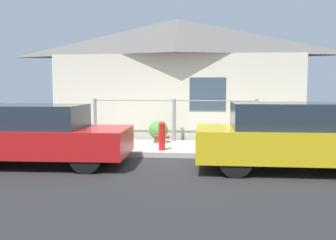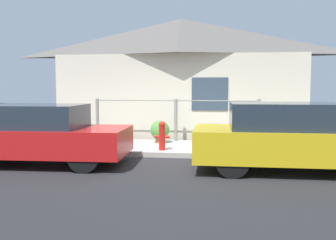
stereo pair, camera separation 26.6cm
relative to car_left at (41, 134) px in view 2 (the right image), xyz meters
name	(u,v)px [view 2 (the right image)]	position (x,y,z in m)	size (l,w,h in m)	color
ground_plane	(167,158)	(2.67, 1.11, -0.67)	(60.00, 60.00, 0.00)	#262628
sidewalk	(172,148)	(2.67, 2.21, -0.61)	(24.00, 2.21, 0.13)	#B2AFA8
house	(181,44)	(2.67, 4.69, 2.48)	(8.26, 2.23, 3.98)	beige
fence	(176,118)	(2.67, 3.17, 0.14)	(4.90, 0.10, 1.25)	gray
car_left	(41,134)	(0.00, 0.00, 0.00)	(3.82, 1.78, 1.33)	red
car_right	(291,137)	(5.37, 0.00, 0.03)	(4.00, 1.69, 1.40)	gold
fire_hydrant	(162,135)	(2.51, 1.47, -0.16)	(0.38, 0.17, 0.73)	red
potted_plant_near_hydrant	(160,131)	(2.26, 2.71, -0.19)	(0.55, 0.55, 0.64)	#9E5638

